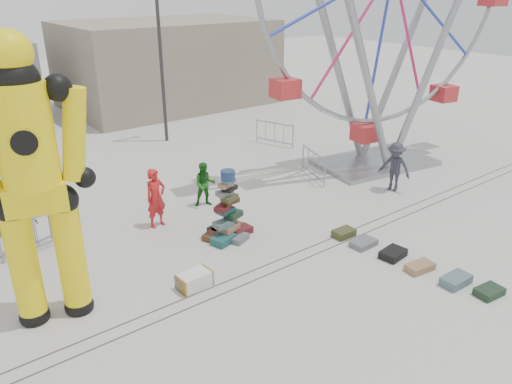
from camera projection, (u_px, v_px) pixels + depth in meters
ground at (302, 276)px, 13.13m from camera, size 90.00×90.00×0.00m
track_line_near at (287, 266)px, 13.57m from camera, size 40.00×0.04×0.01m
track_line_far at (278, 260)px, 13.86m from camera, size 40.00×0.04×0.01m
building_right at (168, 63)px, 30.67m from camera, size 12.00×8.00×5.00m
lamp_post_right at (162, 45)px, 22.60m from camera, size 1.41×0.25×8.00m
suitcase_tower at (228, 219)px, 14.94m from camera, size 1.57×1.38×2.15m
crash_test_dummy at (32, 176)px, 10.26m from camera, size 2.62×1.15×6.58m
steamer_trunk at (194, 280)px, 12.59m from camera, size 0.88×0.54×0.40m
row_case_0 at (344, 233)px, 15.14m from camera, size 0.68×0.45×0.22m
row_case_1 at (364, 243)px, 14.61m from camera, size 0.79×0.52×0.17m
row_case_2 at (393, 254)px, 14.00m from camera, size 0.81×0.60×0.22m
row_case_3 at (420, 267)px, 13.36m from camera, size 0.84×0.52×0.20m
row_case_4 at (456, 280)px, 12.75m from camera, size 0.83×0.50×0.23m
row_case_5 at (489, 292)px, 12.31m from camera, size 0.75×0.54×0.19m
barricade_dummy_b at (17, 238)px, 13.95m from camera, size 1.96×0.62×1.10m
barricade_dummy_c at (37, 234)px, 14.15m from camera, size 2.00×0.32×1.10m
barricade_wheel_front at (313, 165)px, 19.44m from camera, size 0.73×1.93×1.10m
barricade_wheel_back at (274, 133)px, 23.45m from camera, size 0.75×1.92×1.10m
pedestrian_red at (156, 198)px, 15.47m from camera, size 0.76×0.56×1.91m
pedestrian_green at (205, 184)px, 16.99m from camera, size 0.93×0.85×1.55m
pedestrian_black at (21, 226)px, 14.09m from camera, size 0.96×0.49×1.56m
pedestrian_grey at (395, 167)px, 18.18m from camera, size 0.98×1.33×1.83m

